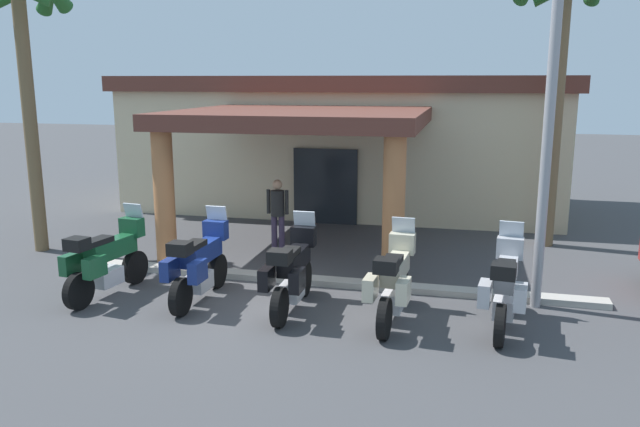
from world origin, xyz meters
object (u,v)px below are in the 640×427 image
(motorcycle_black, at_px, (292,272))
(motorcycle_cream, at_px, (394,281))
(motel_building, at_px, (344,141))
(palm_tree_near_portico, at_px, (558,48))
(motorcycle_blue, at_px, (199,264))
(pedestrian, at_px, (278,210))
(motorcycle_green, at_px, (106,260))
(roadside_sign, at_px, (557,11))
(palm_tree_roadside, at_px, (21,34))
(motorcycle_silver, at_px, (505,287))

(motorcycle_black, xyz_separation_m, motorcycle_cream, (1.77, -0.07, 0.00))
(motel_building, height_order, palm_tree_near_portico, palm_tree_near_portico)
(motorcycle_blue, distance_m, pedestrian, 3.68)
(motorcycle_green, xyz_separation_m, motorcycle_cream, (5.32, 0.04, 0.00))
(roadside_sign, bearing_deg, palm_tree_roadside, 174.33)
(motorcycle_black, height_order, palm_tree_near_portico, palm_tree_near_portico)
(motorcycle_silver, xyz_separation_m, palm_tree_near_portico, (1.12, 5.71, 3.97))
(motorcycle_green, bearing_deg, roadside_sign, -72.46)
(motorcycle_blue, relative_size, roadside_sign, 0.29)
(motel_building, distance_m, palm_tree_near_portico, 7.29)
(pedestrian, xyz_separation_m, palm_tree_roadside, (-5.45, -1.35, 3.95))
(motorcycle_black, xyz_separation_m, roadside_sign, (4.13, 1.27, 4.34))
(motorcycle_silver, height_order, palm_tree_roadside, palm_tree_roadside)
(motel_building, bearing_deg, motorcycle_cream, -74.10)
(motorcycle_black, xyz_separation_m, palm_tree_roadside, (-6.91, 2.37, 4.24))
(palm_tree_near_portico, bearing_deg, motorcycle_cream, -116.29)
(motorcycle_green, bearing_deg, motorcycle_blue, -76.99)
(motorcycle_cream, height_order, roadside_sign, roadside_sign)
(motorcycle_silver, height_order, roadside_sign, roadside_sign)
(palm_tree_near_portico, height_order, roadside_sign, roadside_sign)
(palm_tree_roadside, bearing_deg, roadside_sign, -5.67)
(motorcycle_green, bearing_deg, motel_building, -7.00)
(motorcycle_green, height_order, palm_tree_near_portico, palm_tree_near_portico)
(motorcycle_green, height_order, motorcycle_silver, same)
(motorcycle_green, bearing_deg, palm_tree_near_portico, -46.96)
(motel_building, distance_m, palm_tree_roadside, 9.53)
(motorcycle_silver, relative_size, palm_tree_near_portico, 0.33)
(motorcycle_green, xyz_separation_m, roadside_sign, (7.68, 1.38, 4.34))
(motorcycle_green, xyz_separation_m, motorcycle_blue, (1.77, 0.18, 0.00))
(motorcycle_silver, bearing_deg, motorcycle_blue, 96.01)
(pedestrian, xyz_separation_m, palm_tree_near_portico, (6.13, 2.07, 3.69))
(motorcycle_black, bearing_deg, pedestrian, 20.66)
(palm_tree_roadside, bearing_deg, motorcycle_black, -18.89)
(motel_building, distance_m, motorcycle_blue, 9.44)
(motorcycle_black, distance_m, motorcycle_silver, 3.54)
(motorcycle_blue, relative_size, motorcycle_black, 1.00)
(motorcycle_black, bearing_deg, motel_building, 5.97)
(motorcycle_blue, height_order, roadside_sign, roadside_sign)
(motorcycle_green, distance_m, motorcycle_blue, 1.78)
(motorcycle_cream, bearing_deg, motorcycle_black, 90.28)
(motorcycle_blue, xyz_separation_m, motorcycle_cream, (3.54, -0.13, 0.00))
(motorcycle_silver, bearing_deg, motorcycle_green, 97.41)
(palm_tree_roadside, height_order, palm_tree_near_portico, palm_tree_near_portico)
(roadside_sign, bearing_deg, motorcycle_cream, -150.41)
(palm_tree_roadside, xyz_separation_m, palm_tree_near_portico, (11.58, 3.42, -0.26))
(palm_tree_roadside, bearing_deg, motel_building, 50.44)
(motorcycle_cream, relative_size, palm_tree_roadside, 0.34)
(motel_building, relative_size, palm_tree_roadside, 2.03)
(motorcycle_cream, distance_m, motorcycle_silver, 1.78)
(palm_tree_roadside, bearing_deg, motorcycle_cream, -15.69)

